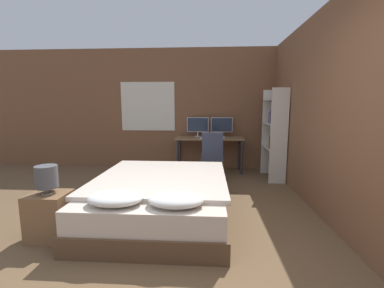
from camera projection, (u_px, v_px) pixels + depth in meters
name	position (u px, v px, depth m)	size (l,w,h in m)	color
ground_plane	(176.00, 286.00, 2.06)	(20.00, 20.00, 0.00)	brown
wall_back	(197.00, 109.00, 5.83)	(12.00, 0.08, 2.70)	brown
wall_side_right	(326.00, 112.00, 3.23)	(0.06, 12.00, 2.70)	brown
bed	(160.00, 197.00, 3.32)	(1.68, 2.09, 0.59)	brown
nightstand	(50.00, 216.00, 2.76)	(0.41, 0.35, 0.51)	brown
bedside_lamp	(47.00, 177.00, 2.70)	(0.22, 0.22, 0.30)	gray
desk	(210.00, 142.00, 5.57)	(1.45, 0.56, 0.75)	#846042
monitor_left	(198.00, 126.00, 5.71)	(0.48, 0.16, 0.43)	#B7B7BC
monitor_right	(222.00, 126.00, 5.68)	(0.48, 0.16, 0.43)	#B7B7BC
keyboard	(210.00, 138.00, 5.39)	(0.41, 0.13, 0.02)	#B7B7BC
computer_mouse	(224.00, 138.00, 5.37)	(0.07, 0.05, 0.04)	#B7B7BC
office_chair	(212.00, 162.00, 4.88)	(0.52, 0.52, 0.95)	black
bookshelf	(275.00, 130.00, 4.91)	(0.31, 0.76, 1.75)	beige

